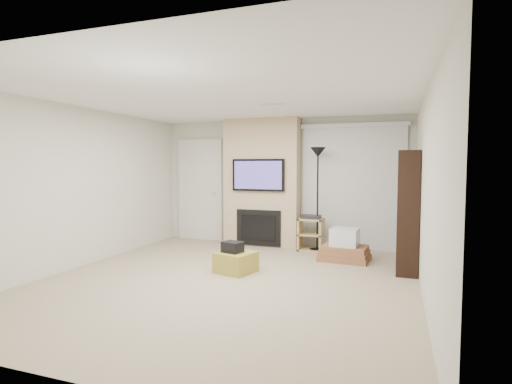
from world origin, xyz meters
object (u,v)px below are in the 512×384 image
(box_stack, at_px, (345,248))
(bookshelf, at_px, (408,212))
(av_stand, at_px, (311,232))
(floor_lamp, at_px, (318,170))
(ottoman, at_px, (236,262))

(box_stack, xyz_separation_m, bookshelf, (0.96, -0.40, 0.70))
(box_stack, distance_m, bookshelf, 1.25)
(av_stand, relative_size, bookshelf, 0.37)
(floor_lamp, relative_size, box_stack, 2.25)
(av_stand, bearing_deg, box_stack, -40.46)
(bookshelf, bearing_deg, floor_lamp, 147.20)
(ottoman, bearing_deg, av_stand, 68.55)
(ottoman, xyz_separation_m, bookshelf, (2.39, 0.89, 0.75))
(ottoman, bearing_deg, bookshelf, 20.48)
(box_stack, bearing_deg, ottoman, -137.93)
(ottoman, relative_size, av_stand, 0.76)
(ottoman, bearing_deg, floor_lamp, 65.51)
(ottoman, relative_size, floor_lamp, 0.26)
(ottoman, relative_size, bookshelf, 0.28)
(av_stand, height_order, box_stack, av_stand)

